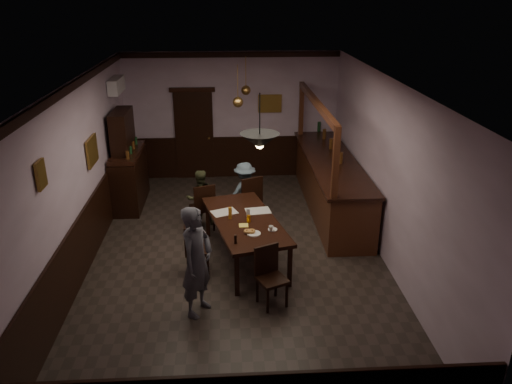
{
  "coord_description": "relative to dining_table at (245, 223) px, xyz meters",
  "views": [
    {
      "loc": [
        -0.12,
        -7.6,
        4.31
      ],
      "look_at": [
        0.34,
        0.1,
        1.15
      ],
      "focal_mm": 35.0,
      "sensor_mm": 36.0,
      "label": 1
    }
  ],
  "objects": [
    {
      "name": "chair_far_left",
      "position": [
        -0.74,
        1.13,
        -0.16
      ],
      "size": [
        0.52,
        0.52,
        0.95
      ],
      "rotation": [
        0.0,
        0.0,
        3.47
      ],
      "color": "black",
      "rests_on": "ground"
    },
    {
      "name": "person_standing",
      "position": [
        -0.72,
        -1.47,
        0.13
      ],
      "size": [
        0.63,
        0.71,
        1.63
      ],
      "primitive_type": "imported",
      "rotation": [
        0.0,
        0.0,
        1.07
      ],
      "color": "#53545F",
      "rests_on": "ground"
    },
    {
      "name": "beer_glass",
      "position": [
        -0.24,
        0.03,
        0.16
      ],
      "size": [
        0.06,
        0.06,
        0.2
      ],
      "primitive_type": "cylinder",
      "color": "#BF721E",
      "rests_on": "dining_table"
    },
    {
      "name": "person_seated_right",
      "position": [
        0.06,
        1.61,
        -0.09
      ],
      "size": [
        0.88,
        0.73,
        1.18
      ],
      "primitive_type": "imported",
      "rotation": [
        0.0,
        0.0,
        3.6
      ],
      "color": "slate",
      "rests_on": "ground"
    },
    {
      "name": "napkin",
      "position": [
        -0.03,
        -0.24,
        0.07
      ],
      "size": [
        0.18,
        0.18,
        0.0
      ],
      "primitive_type": "cube",
      "rotation": [
        0.0,
        0.0,
        0.24
      ],
      "color": "#F4DD5A",
      "rests_on": "dining_table"
    },
    {
      "name": "chair_far_right",
      "position": [
        0.14,
        1.34,
        -0.13
      ],
      "size": [
        0.57,
        0.57,
        1.01
      ],
      "rotation": [
        0.0,
        0.0,
        3.55
      ],
      "color": "black",
      "rests_on": "ground"
    },
    {
      "name": "pepper_mill",
      "position": [
        -0.17,
        -0.84,
        0.13
      ],
      "size": [
        0.04,
        0.04,
        0.14
      ],
      "primitive_type": "cylinder",
      "color": "black",
      "rests_on": "dining_table"
    },
    {
      "name": "pendant_brass_far",
      "position": [
        0.16,
        3.1,
        1.61
      ],
      "size": [
        0.2,
        0.2,
        0.81
      ],
      "color": "#BF8C3F",
      "rests_on": "ground"
    },
    {
      "name": "pendant_iron",
      "position": [
        0.19,
        -0.78,
        1.64
      ],
      "size": [
        0.56,
        0.56,
        0.79
      ],
      "color": "black",
      "rests_on": "ground"
    },
    {
      "name": "chair_side",
      "position": [
        -0.85,
        -0.4,
        -0.2
      ],
      "size": [
        0.4,
        0.4,
        0.89
      ],
      "rotation": [
        0.0,
        0.0,
        1.61
      ],
      "color": "black",
      "rests_on": "ground"
    },
    {
      "name": "room",
      "position": [
        -0.14,
        0.1,
        0.81
      ],
      "size": [
        5.01,
        8.01,
        3.01
      ],
      "color": "#2D2621",
      "rests_on": "ground"
    },
    {
      "name": "newspaper_right",
      "position": [
        0.24,
        0.31,
        0.07
      ],
      "size": [
        0.46,
        0.36,
        0.01
      ],
      "primitive_type": "cube",
      "rotation": [
        0.0,
        0.0,
        0.14
      ],
      "color": "silver",
      "rests_on": "dining_table"
    },
    {
      "name": "pendant_brass_mid",
      "position": [
        -0.04,
        1.92,
        1.61
      ],
      "size": [
        0.2,
        0.2,
        0.81
      ],
      "color": "#BF8C3F",
      "rests_on": "ground"
    },
    {
      "name": "water_glass",
      "position": [
        0.06,
        0.09,
        0.14
      ],
      "size": [
        0.06,
        0.06,
        0.15
      ],
      "primitive_type": "cylinder",
      "color": "silver",
      "rests_on": "dining_table"
    },
    {
      "name": "pastry_plate",
      "position": [
        0.12,
        -0.55,
        0.07
      ],
      "size": [
        0.22,
        0.22,
        0.01
      ],
      "primitive_type": "cylinder",
      "color": "white",
      "rests_on": "dining_table"
    },
    {
      "name": "picture_left_large",
      "position": [
        -2.6,
        0.9,
        1.01
      ],
      "size": [
        0.04,
        0.62,
        0.48
      ],
      "color": "olive",
      "rests_on": "ground"
    },
    {
      "name": "saucer",
      "position": [
        0.43,
        -0.42,
        0.07
      ],
      "size": [
        0.15,
        0.15,
        0.01
      ],
      "primitive_type": "cylinder",
      "color": "white",
      "rests_on": "dining_table"
    },
    {
      "name": "bar_counter",
      "position": [
        1.85,
        1.97,
        -0.1
      ],
      "size": [
        0.96,
        4.14,
        2.32
      ],
      "color": "#461F12",
      "rests_on": "ground"
    },
    {
      "name": "chair_near",
      "position": [
        0.31,
        -1.29,
        -0.19
      ],
      "size": [
        0.51,
        0.51,
        0.9
      ],
      "rotation": [
        0.0,
        0.0,
        0.43
      ],
      "color": "black",
      "rests_on": "ground"
    },
    {
      "name": "coffee_cup",
      "position": [
        0.4,
        -0.46,
        0.11
      ],
      "size": [
        0.1,
        0.1,
        0.07
      ],
      "primitive_type": "imported",
      "rotation": [
        0.0,
        0.0,
        0.24
      ],
      "color": "white",
      "rests_on": "saucer"
    },
    {
      "name": "pastry_ring_b",
      "position": [
        0.08,
        -0.52,
        0.1
      ],
      "size": [
        0.13,
        0.13,
        0.04
      ],
      "primitive_type": "torus",
      "color": "#C68C47",
      "rests_on": "pastry_plate"
    },
    {
      "name": "newspaper_left",
      "position": [
        -0.34,
        0.29,
        0.07
      ],
      "size": [
        0.5,
        0.44,
        0.01
      ],
      "primitive_type": "cube",
      "rotation": [
        0.0,
        0.0,
        0.38
      ],
      "color": "silver",
      "rests_on": "dining_table"
    },
    {
      "name": "picture_left_small",
      "position": [
        -2.6,
        -1.5,
        1.46
      ],
      "size": [
        0.04,
        0.28,
        0.36
      ],
      "color": "olive",
      "rests_on": "ground"
    },
    {
      "name": "picture_back",
      "position": [
        0.76,
        4.06,
        1.11
      ],
      "size": [
        0.55,
        0.04,
        0.42
      ],
      "color": "olive",
      "rests_on": "ground"
    },
    {
      "name": "sideboard",
      "position": [
        -2.35,
        2.49,
        0.13
      ],
      "size": [
        0.55,
        1.54,
        2.03
      ],
      "color": "black",
      "rests_on": "ground"
    },
    {
      "name": "soda_can",
      "position": [
        0.06,
        -0.12,
        0.12
      ],
      "size": [
        0.07,
        0.07,
        0.12
      ],
      "primitive_type": "cylinder",
      "color": "orange",
      "rests_on": "dining_table"
    },
    {
      "name": "ac_unit",
      "position": [
        -2.52,
        3.0,
        1.76
      ],
      "size": [
        0.2,
        0.85,
        0.3
      ],
      "color": "white",
      "rests_on": "ground"
    },
    {
      "name": "door_back",
      "position": [
        -1.04,
        4.05,
        0.36
      ],
      "size": [
        0.9,
        0.06,
        2.1
      ],
      "primitive_type": "cube",
      "color": "black",
      "rests_on": "ground"
    },
    {
      "name": "pastry_ring_a",
      "position": [
        0.03,
        -0.52,
        0.1
      ],
      "size": [
        0.13,
        0.13,
        0.04
      ],
      "primitive_type": "torus",
      "color": "#C68C47",
      "rests_on": "pastry_plate"
    },
    {
      "name": "dining_table",
      "position": [
        0.0,
        0.0,
        0.0
      ],
      "size": [
        1.5,
        2.38,
        0.75
      ],
      "rotation": [
        0.0,
        0.0,
        0.24
      ],
      "color": "black",
      "rests_on": "ground"
    },
    {
      "name": "person_seated_left",
      "position": [
        -0.81,
        1.4,
        -0.12
      ],
      "size": [
        0.66,
        0.58,
        1.12
      ],
      "primitive_type": "imported",
      "rotation": [
        0.0,
        0.0,
        3.48
      ],
      "color": "#454A2C",
      "rests_on": "ground"
    }
  ]
}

